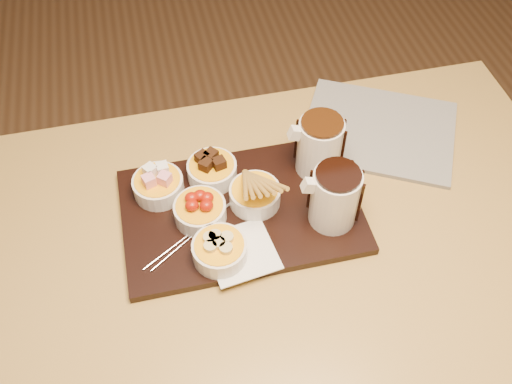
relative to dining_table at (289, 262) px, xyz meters
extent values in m
plane|color=brown|center=(0.00, 0.00, -0.65)|extent=(5.00, 5.00, 0.00)
cube|color=#A9853F|center=(0.00, 0.00, 0.08)|extent=(1.20, 0.80, 0.04)
cylinder|color=#A9853F|center=(-0.54, 0.34, -0.30)|extent=(0.06, 0.06, 0.71)
cylinder|color=#A9853F|center=(0.54, 0.34, -0.30)|extent=(0.06, 0.06, 0.71)
cube|color=black|center=(-0.08, 0.07, 0.11)|extent=(0.46, 0.30, 0.02)
cube|color=white|center=(-0.10, -0.03, 0.12)|extent=(0.14, 0.14, 0.00)
cylinder|color=silver|center=(-0.23, 0.15, 0.14)|extent=(0.10, 0.10, 0.04)
cylinder|color=silver|center=(-0.12, 0.16, 0.14)|extent=(0.10, 0.10, 0.04)
cylinder|color=silver|center=(-0.16, 0.07, 0.14)|extent=(0.10, 0.10, 0.04)
cylinder|color=silver|center=(-0.05, 0.08, 0.14)|extent=(0.10, 0.10, 0.04)
cylinder|color=silver|center=(-0.14, -0.03, 0.14)|extent=(0.10, 0.10, 0.04)
cylinder|color=silver|center=(0.08, 0.01, 0.18)|extent=(0.09, 0.09, 0.12)
cylinder|color=silver|center=(0.09, 0.14, 0.18)|extent=(0.09, 0.09, 0.12)
cube|color=beige|center=(0.26, 0.22, 0.10)|extent=(0.41, 0.38, 0.01)
camera|label=1|loc=(-0.21, -0.59, 1.00)|focal=40.00mm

